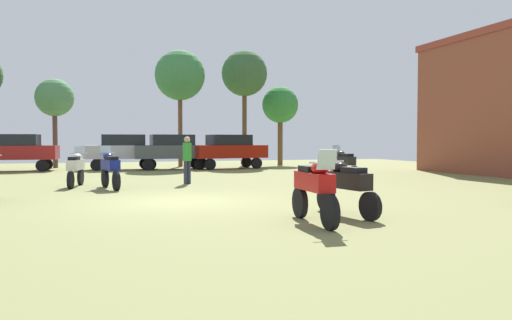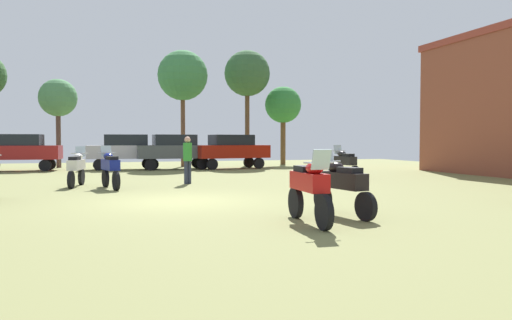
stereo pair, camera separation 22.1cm
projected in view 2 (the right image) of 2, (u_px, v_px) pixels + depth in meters
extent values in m
cube|color=olive|center=(179.00, 202.00, 13.59)|extent=(44.00, 52.00, 0.02)
cylinder|color=black|center=(323.00, 199.00, 11.65)|extent=(0.22, 0.62, 0.61)
cylinder|color=black|center=(366.00, 207.00, 10.24)|extent=(0.22, 0.62, 0.61)
cube|color=black|center=(343.00, 180.00, 10.92)|extent=(0.57, 1.38, 0.36)
ellipsoid|color=black|center=(335.00, 167.00, 11.18)|extent=(0.39, 0.53, 0.24)
cube|color=black|center=(350.00, 170.00, 10.71)|extent=(0.39, 0.60, 0.12)
cube|color=silver|center=(327.00, 159.00, 11.47)|extent=(0.38, 0.21, 0.39)
cylinder|color=#B7B7BC|center=(329.00, 161.00, 11.39)|extent=(0.62, 0.14, 0.04)
cylinder|color=black|center=(336.00, 171.00, 21.77)|extent=(0.15, 0.64, 0.64)
cylinder|color=black|center=(355.00, 173.00, 20.31)|extent=(0.15, 0.64, 0.64)
cube|color=black|center=(345.00, 161.00, 21.02)|extent=(0.43, 1.34, 0.36)
ellipsoid|color=black|center=(342.00, 154.00, 21.29)|extent=(0.35, 0.50, 0.24)
cube|color=black|center=(348.00, 155.00, 20.79)|extent=(0.33, 0.58, 0.12)
cube|color=silver|center=(338.00, 149.00, 21.59)|extent=(0.37, 0.17, 0.39)
cylinder|color=#B7B7BC|center=(339.00, 151.00, 21.50)|extent=(0.62, 0.07, 0.04)
cylinder|color=black|center=(81.00, 177.00, 18.59)|extent=(0.24, 0.62, 0.61)
cylinder|color=black|center=(71.00, 180.00, 17.12)|extent=(0.24, 0.62, 0.61)
cube|color=silver|center=(76.00, 165.00, 17.83)|extent=(0.59, 1.30, 0.36)
ellipsoid|color=silver|center=(78.00, 157.00, 18.10)|extent=(0.41, 0.53, 0.24)
cube|color=black|center=(75.00, 158.00, 17.61)|extent=(0.40, 0.61, 0.12)
cube|color=silver|center=(80.00, 152.00, 18.41)|extent=(0.38, 0.22, 0.39)
cylinder|color=#B7B7BC|center=(80.00, 153.00, 18.32)|extent=(0.62, 0.15, 0.04)
cylinder|color=black|center=(105.00, 178.00, 17.74)|extent=(0.26, 0.66, 0.65)
cylinder|color=black|center=(116.00, 181.00, 16.48)|extent=(0.26, 0.66, 0.65)
cube|color=navy|center=(110.00, 165.00, 17.09)|extent=(0.63, 1.29, 0.36)
ellipsoid|color=navy|center=(108.00, 156.00, 17.32)|extent=(0.42, 0.54, 0.24)
cube|color=black|center=(112.00, 158.00, 16.90)|extent=(0.42, 0.61, 0.12)
cube|color=silver|center=(106.00, 151.00, 17.58)|extent=(0.39, 0.23, 0.39)
cylinder|color=#B7B7BC|center=(107.00, 153.00, 17.51)|extent=(0.61, 0.18, 0.04)
cylinder|color=black|center=(324.00, 212.00, 9.18)|extent=(0.14, 0.67, 0.67)
cylinder|color=black|center=(296.00, 202.00, 10.67)|extent=(0.14, 0.67, 0.67)
cube|color=#AF1110|center=(309.00, 181.00, 9.91)|extent=(0.40, 1.32, 0.36)
ellipsoid|color=#AF1110|center=(315.00, 168.00, 9.61)|extent=(0.34, 0.49, 0.24)
cube|color=black|center=(305.00, 169.00, 10.12)|extent=(0.32, 0.57, 0.12)
cube|color=silver|center=(321.00, 160.00, 9.29)|extent=(0.36, 0.16, 0.39)
cylinder|color=#B7B7BC|center=(319.00, 163.00, 9.38)|extent=(0.62, 0.06, 0.04)
cylinder|color=black|center=(212.00, 164.00, 28.12)|extent=(0.66, 0.31, 0.64)
cylinder|color=black|center=(204.00, 163.00, 29.42)|extent=(0.66, 0.31, 0.64)
cylinder|color=black|center=(259.00, 163.00, 29.36)|extent=(0.66, 0.31, 0.64)
cylinder|color=black|center=(249.00, 162.00, 30.66)|extent=(0.66, 0.31, 0.64)
cube|color=maroon|center=(231.00, 151.00, 29.36)|extent=(4.51, 2.38, 0.75)
cube|color=black|center=(231.00, 140.00, 29.34)|extent=(2.56, 1.90, 0.61)
cylinder|color=black|center=(99.00, 165.00, 27.46)|extent=(0.65, 0.24, 0.64)
cylinder|color=black|center=(100.00, 164.00, 28.85)|extent=(0.65, 0.24, 0.64)
cylinder|color=black|center=(153.00, 164.00, 28.22)|extent=(0.65, 0.24, 0.64)
cylinder|color=black|center=(151.00, 163.00, 29.61)|extent=(0.65, 0.24, 0.64)
cube|color=#AEA9B7|center=(126.00, 152.00, 28.51)|extent=(4.36, 1.95, 0.75)
cube|color=black|center=(126.00, 140.00, 28.48)|extent=(2.42, 1.67, 0.61)
cylinder|color=black|center=(45.00, 165.00, 26.75)|extent=(0.65, 0.26, 0.64)
cylinder|color=black|center=(50.00, 164.00, 28.16)|extent=(0.65, 0.26, 0.64)
cube|color=maroon|center=(19.00, 152.00, 27.10)|extent=(4.42, 2.10, 0.75)
cube|color=black|center=(18.00, 140.00, 27.07)|extent=(2.47, 1.75, 0.61)
cylinder|color=black|center=(151.00, 165.00, 27.61)|extent=(0.65, 0.24, 0.64)
cylinder|color=black|center=(147.00, 164.00, 28.97)|extent=(0.65, 0.24, 0.64)
cylinder|color=black|center=(202.00, 164.00, 28.56)|extent=(0.65, 0.24, 0.64)
cylinder|color=black|center=(197.00, 163.00, 29.92)|extent=(0.65, 0.24, 0.64)
cube|color=#454B4E|center=(175.00, 152.00, 28.74)|extent=(4.36, 1.95, 0.75)
cube|color=black|center=(174.00, 140.00, 28.71)|extent=(2.42, 1.66, 0.61)
cylinder|color=#2B3142|center=(186.00, 172.00, 19.01)|extent=(0.14, 0.14, 0.88)
cylinder|color=#2B3142|center=(189.00, 172.00, 19.13)|extent=(0.14, 0.14, 0.88)
cylinder|color=#2F8A2F|center=(188.00, 152.00, 19.04)|extent=(0.46, 0.46, 0.70)
sphere|color=tan|center=(187.00, 140.00, 19.02)|extent=(0.24, 0.24, 0.24)
cylinder|color=brown|center=(247.00, 125.00, 33.31)|extent=(0.30, 0.30, 5.46)
sphere|color=#335C33|center=(247.00, 73.00, 33.18)|extent=(3.05, 3.05, 3.05)
cylinder|color=brown|center=(183.00, 127.00, 31.57)|extent=(0.28, 0.28, 5.07)
sphere|color=#3A7942|center=(183.00, 75.00, 31.45)|extent=(3.16, 3.16, 3.16)
cylinder|color=#51382F|center=(59.00, 137.00, 30.28)|extent=(0.28, 0.28, 3.75)
sphere|color=#487F4D|center=(58.00, 98.00, 30.18)|extent=(2.27, 2.27, 2.27)
cylinder|color=brown|center=(283.00, 139.00, 34.34)|extent=(0.35, 0.35, 3.56)
sphere|color=#2F7D36|center=(283.00, 105.00, 34.25)|extent=(2.50, 2.50, 2.50)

